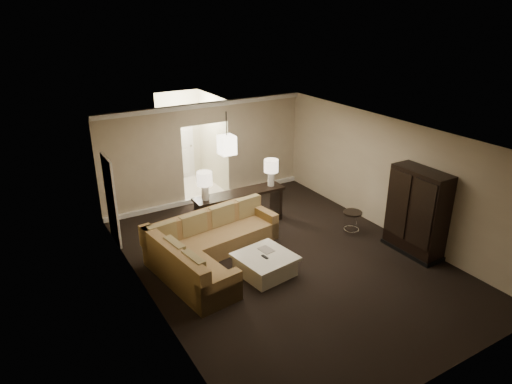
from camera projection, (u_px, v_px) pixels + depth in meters
ground at (285, 260)px, 10.07m from camera, size 8.00×8.00×0.00m
wall_back at (206, 152)px, 12.71m from camera, size 6.00×0.04×2.80m
wall_front at (449, 301)px, 6.35m from camera, size 6.00×0.04×2.80m
wall_left at (148, 237)px, 8.11m from camera, size 0.04×8.00×2.80m
wall_right at (390, 176)px, 10.95m from camera, size 0.04×8.00×2.80m
ceiling at (289, 137)px, 9.00m from camera, size 6.00×8.00×0.02m
crown_molding at (205, 105)px, 12.16m from camera, size 6.00×0.10×0.12m
baseboard at (209, 197)px, 13.18m from camera, size 6.00×0.10×0.12m
side_door at (111, 200)px, 10.48m from camera, size 0.05×0.90×2.10m
foyer at (187, 144)px, 13.81m from camera, size 1.44×2.02×2.80m
sectional_sofa at (209, 247)px, 9.85m from camera, size 3.18×2.75×0.92m
coffee_table at (265, 264)px, 9.48m from camera, size 1.23×1.23×0.46m
console_table at (240, 206)px, 11.43m from camera, size 2.38×0.58×0.92m
armoire at (417, 214)px, 10.06m from camera, size 0.59×1.37×1.97m
drink_table at (352, 218)px, 11.10m from camera, size 0.46×0.46×0.57m
table_lamp_left at (205, 181)px, 10.69m from camera, size 0.37×0.37×0.70m
table_lamp_right at (271, 168)px, 11.53m from camera, size 0.37×0.37×0.70m
pendant_light at (227, 145)px, 11.46m from camera, size 0.38×0.38×1.09m
person at (171, 155)px, 13.93m from camera, size 0.76×0.58×1.91m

